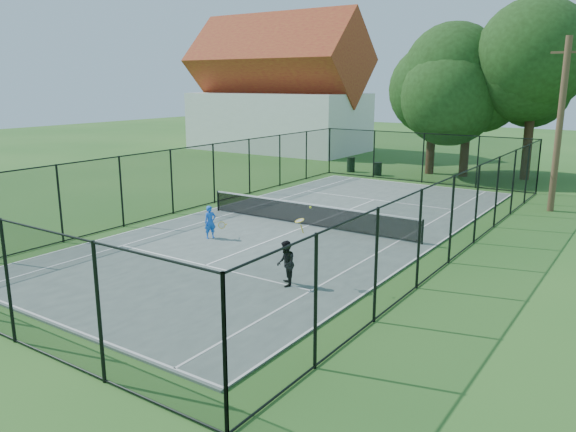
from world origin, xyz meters
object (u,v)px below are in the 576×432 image
Objects in this scene: tennis_net at (308,214)px; trash_bin_left at (351,164)px; trash_bin_right at (378,169)px; player_blue at (210,222)px; utility_pole at (560,125)px; player_black at (286,263)px.

tennis_net is 15.31m from trash_bin_left.
tennis_net is 11.79× the size of trash_bin_right.
player_blue is (3.44, -18.05, 0.19)m from trash_bin_left.
player_black is (-4.66, -15.44, -3.29)m from utility_pole.
player_blue is 0.53× the size of player_black.
trash_bin_left is 2.17m from trash_bin_right.
utility_pole is at bearing 48.71° from tennis_net.
trash_bin_right is at bearing 156.37° from utility_pole.
tennis_net is 12.47m from utility_pole.
player_blue is at bearing -79.21° from trash_bin_left.
utility_pole is 3.29× the size of player_black.
player_black reaches higher than trash_bin_left.
utility_pole is at bearing -23.63° from trash_bin_right.
tennis_net is 14.35m from trash_bin_right.
trash_bin_right is at bearing 108.04° from player_black.
utility_pole is 16.46m from player_black.
trash_bin_right is 12.85m from utility_pole.
utility_pole is 6.26× the size of player_blue.
tennis_net is at bearing -68.79° from trash_bin_left.
tennis_net reaches higher than trash_bin_right.
player_black is (8.79, -20.72, 0.24)m from trash_bin_left.
trash_bin_right is 21.44m from player_black.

